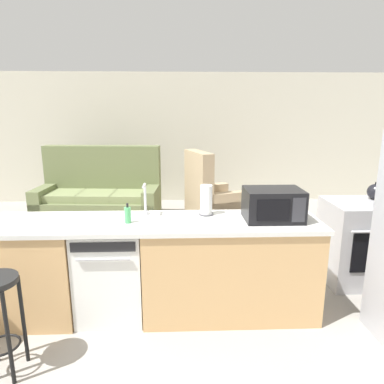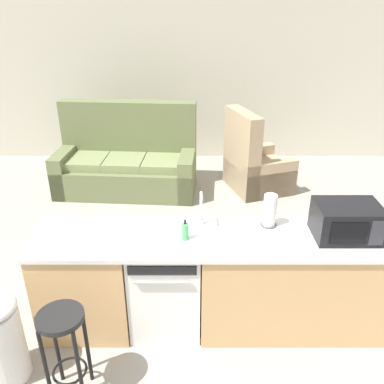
{
  "view_description": "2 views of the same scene",
  "coord_description": "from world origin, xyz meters",
  "px_view_note": "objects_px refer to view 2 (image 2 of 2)",
  "views": [
    {
      "loc": [
        0.37,
        -2.89,
        1.84
      ],
      "look_at": [
        0.51,
        0.72,
        0.99
      ],
      "focal_mm": 32.0,
      "sensor_mm": 36.0,
      "label": 1
    },
    {
      "loc": [
        -0.02,
        -2.78,
        2.65
      ],
      "look_at": [
        -0.01,
        0.77,
        0.92
      ],
      "focal_mm": 38.0,
      "sensor_mm": 36.0,
      "label": 2
    }
  ],
  "objects_px": {
    "microwave": "(345,221)",
    "couch": "(126,163)",
    "bar_stool": "(62,339)",
    "dishwasher": "(164,284)",
    "soap_bottle": "(183,231)",
    "paper_towel_roll": "(268,211)",
    "armchair": "(251,167)"
  },
  "relations": [
    {
      "from": "paper_towel_roll",
      "to": "couch",
      "type": "height_order",
      "value": "couch"
    },
    {
      "from": "microwave",
      "to": "armchair",
      "type": "height_order",
      "value": "armchair"
    },
    {
      "from": "bar_stool",
      "to": "dishwasher",
      "type": "bearing_deg",
      "value": 47.99
    },
    {
      "from": "dishwasher",
      "to": "microwave",
      "type": "relative_size",
      "value": 1.68
    },
    {
      "from": "paper_towel_roll",
      "to": "bar_stool",
      "type": "distance_m",
      "value": 1.84
    },
    {
      "from": "soap_bottle",
      "to": "armchair",
      "type": "bearing_deg",
      "value": 71.31
    },
    {
      "from": "couch",
      "to": "armchair",
      "type": "distance_m",
      "value": 1.86
    },
    {
      "from": "paper_towel_roll",
      "to": "bar_stool",
      "type": "xyz_separation_m",
      "value": [
        -1.52,
        -0.9,
        -0.5
      ]
    },
    {
      "from": "dishwasher",
      "to": "paper_towel_roll",
      "type": "relative_size",
      "value": 2.98
    },
    {
      "from": "microwave",
      "to": "armchair",
      "type": "bearing_deg",
      "value": 96.48
    },
    {
      "from": "microwave",
      "to": "couch",
      "type": "bearing_deg",
      "value": 127.5
    },
    {
      "from": "dishwasher",
      "to": "microwave",
      "type": "height_order",
      "value": "microwave"
    },
    {
      "from": "soap_bottle",
      "to": "armchair",
      "type": "xyz_separation_m",
      "value": [
        0.96,
        2.84,
        -0.62
      ]
    },
    {
      "from": "soap_bottle",
      "to": "couch",
      "type": "xyz_separation_m",
      "value": [
        -0.9,
        2.88,
        -0.58
      ]
    },
    {
      "from": "paper_towel_roll",
      "to": "soap_bottle",
      "type": "height_order",
      "value": "paper_towel_roll"
    },
    {
      "from": "microwave",
      "to": "soap_bottle",
      "type": "height_order",
      "value": "microwave"
    },
    {
      "from": "microwave",
      "to": "bar_stool",
      "type": "height_order",
      "value": "microwave"
    },
    {
      "from": "dishwasher",
      "to": "couch",
      "type": "xyz_separation_m",
      "value": [
        -0.73,
        2.84,
        -0.03
      ]
    },
    {
      "from": "soap_bottle",
      "to": "couch",
      "type": "height_order",
      "value": "couch"
    },
    {
      "from": "dishwasher",
      "to": "soap_bottle",
      "type": "bearing_deg",
      "value": -14.75
    },
    {
      "from": "couch",
      "to": "armchair",
      "type": "height_order",
      "value": "couch"
    },
    {
      "from": "paper_towel_roll",
      "to": "soap_bottle",
      "type": "bearing_deg",
      "value": -162.75
    },
    {
      "from": "microwave",
      "to": "couch",
      "type": "height_order",
      "value": "couch"
    },
    {
      "from": "microwave",
      "to": "bar_stool",
      "type": "bearing_deg",
      "value": -161.0
    },
    {
      "from": "dishwasher",
      "to": "soap_bottle",
      "type": "xyz_separation_m",
      "value": [
        0.17,
        -0.05,
        0.55
      ]
    },
    {
      "from": "dishwasher",
      "to": "armchair",
      "type": "xyz_separation_m",
      "value": [
        1.13,
        2.79,
        -0.07
      ]
    },
    {
      "from": "soap_bottle",
      "to": "couch",
      "type": "distance_m",
      "value": 3.08
    },
    {
      "from": "bar_stool",
      "to": "armchair",
      "type": "bearing_deg",
      "value": 63.11
    },
    {
      "from": "armchair",
      "to": "couch",
      "type": "bearing_deg",
      "value": 178.55
    },
    {
      "from": "paper_towel_roll",
      "to": "armchair",
      "type": "relative_size",
      "value": 0.24
    },
    {
      "from": "microwave",
      "to": "soap_bottle",
      "type": "xyz_separation_m",
      "value": [
        -1.28,
        -0.04,
        -0.07
      ]
    },
    {
      "from": "paper_towel_roll",
      "to": "soap_bottle",
      "type": "relative_size",
      "value": 1.6
    }
  ]
}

